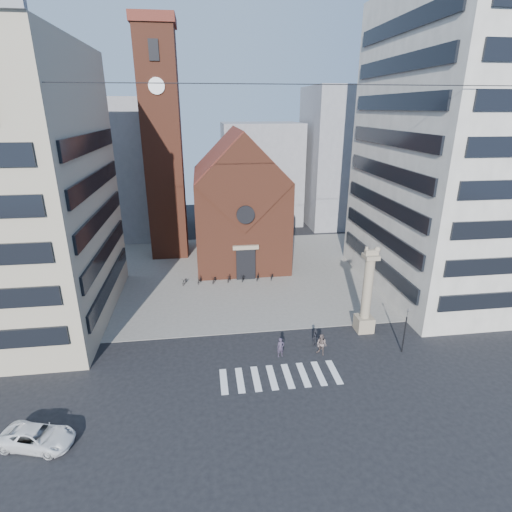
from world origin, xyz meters
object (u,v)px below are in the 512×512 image
at_px(lion_column, 367,298).
at_px(traffic_light, 405,329).
at_px(scooter_0, 185,281).
at_px(pedestrian_1, 322,345).
at_px(pedestrian_2, 315,338).
at_px(pedestrian_0, 281,347).
at_px(white_car, 37,437).

bearing_deg(lion_column, traffic_light, -63.54).
relative_size(traffic_light, scooter_0, 2.84).
xyz_separation_m(traffic_light, pedestrian_1, (-7.26, 0.60, -1.30)).
height_order(traffic_light, pedestrian_2, traffic_light).
bearing_deg(pedestrian_2, lion_column, -59.70).
bearing_deg(pedestrian_2, pedestrian_0, 119.29).
distance_m(lion_column, traffic_light, 4.62).
bearing_deg(lion_column, pedestrian_1, -147.14).
bearing_deg(lion_column, white_car, -157.66).
bearing_deg(traffic_light, white_car, -166.49).
height_order(traffic_light, pedestrian_0, traffic_light).
height_order(pedestrian_1, pedestrian_2, pedestrian_1).
height_order(traffic_light, white_car, traffic_light).
height_order(white_car, pedestrian_0, pedestrian_0).
xyz_separation_m(lion_column, pedestrian_0, (-8.88, -3.21, -2.56)).
xyz_separation_m(traffic_light, pedestrian_0, (-10.87, 0.79, -1.39)).
height_order(lion_column, traffic_light, lion_column).
distance_m(lion_column, pedestrian_2, 6.41).
bearing_deg(pedestrian_1, pedestrian_2, 145.91).
bearing_deg(pedestrian_1, lion_column, 79.05).
xyz_separation_m(white_car, scooter_0, (8.58, 24.11, -0.20)).
relative_size(traffic_light, pedestrian_2, 2.48).
xyz_separation_m(pedestrian_0, scooter_0, (-8.76, 16.55, -0.45)).
bearing_deg(traffic_light, pedestrian_2, 165.29).
bearing_deg(pedestrian_0, pedestrian_1, -11.35).
xyz_separation_m(white_car, pedestrian_2, (20.72, 8.74, 0.22)).
distance_m(traffic_light, pedestrian_0, 10.99).
relative_size(white_car, pedestrian_0, 2.60).
relative_size(lion_column, pedestrian_0, 4.81).
relative_size(lion_column, scooter_0, 5.72).
relative_size(pedestrian_1, scooter_0, 1.30).
xyz_separation_m(lion_column, pedestrian_2, (-5.50, -2.03, -2.59)).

